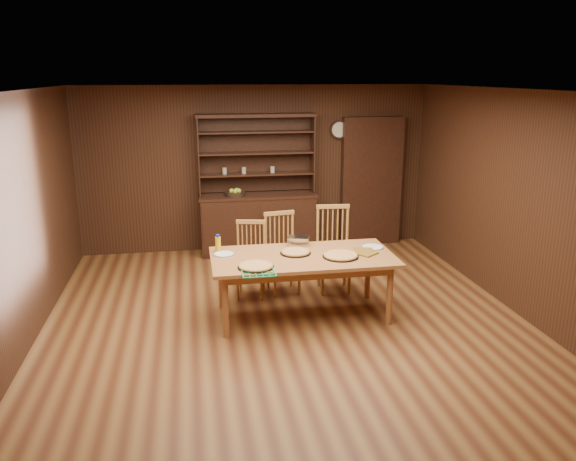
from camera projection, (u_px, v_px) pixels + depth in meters
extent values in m
plane|color=brown|center=(288.00, 324.00, 6.43)|extent=(6.00, 6.00, 0.00)
plane|color=white|center=(288.00, 90.00, 5.73)|extent=(6.00, 6.00, 0.00)
plane|color=#382011|center=(255.00, 169.00, 8.93)|extent=(5.50, 0.00, 5.50)
plane|color=#382011|center=(377.00, 337.00, 3.24)|extent=(5.50, 0.00, 5.50)
plane|color=#382011|center=(18.00, 225.00, 5.62)|extent=(0.00, 6.00, 6.00)
plane|color=#382011|center=(520.00, 204.00, 6.54)|extent=(0.00, 6.00, 6.00)
cube|color=#331A11|center=(258.00, 225.00, 8.91)|extent=(1.80, 0.50, 0.90)
cube|color=#331A11|center=(258.00, 196.00, 8.78)|extent=(1.84, 0.52, 0.04)
cube|color=#331A11|center=(255.00, 153.00, 8.83)|extent=(1.80, 0.02, 1.20)
cube|color=#331A11|center=(198.00, 156.00, 8.54)|extent=(0.02, 0.32, 1.20)
cube|color=#331A11|center=(313.00, 153.00, 8.84)|extent=(0.02, 0.32, 1.20)
cube|color=#331A11|center=(256.00, 115.00, 8.52)|extent=(1.84, 0.34, 0.05)
cylinder|color=gray|center=(225.00, 171.00, 8.67)|extent=(0.07, 0.07, 0.10)
cylinder|color=gray|center=(244.00, 170.00, 8.72)|extent=(0.07, 0.07, 0.10)
cube|color=#331A11|center=(371.00, 182.00, 9.21)|extent=(1.00, 0.18, 2.10)
cylinder|color=#331A11|center=(339.00, 130.00, 8.95)|extent=(0.30, 0.04, 0.30)
cylinder|color=beige|center=(339.00, 130.00, 8.93)|extent=(0.24, 0.01, 0.24)
cube|color=#A66E39|center=(303.00, 257.00, 6.45)|extent=(2.10, 1.05, 0.04)
cylinder|color=#A66E39|center=(226.00, 307.00, 6.02)|extent=(0.07, 0.07, 0.71)
cylinder|color=#A66E39|center=(221.00, 281.00, 6.77)|extent=(0.07, 0.07, 0.71)
cylinder|color=#A66E39|center=(390.00, 295.00, 6.32)|extent=(0.07, 0.07, 0.71)
cylinder|color=#A66E39|center=(368.00, 272.00, 7.08)|extent=(0.07, 0.07, 0.71)
cube|color=#BF8B41|center=(250.00, 266.00, 7.12)|extent=(0.47, 0.45, 0.04)
cylinder|color=#BF8B41|center=(238.00, 286.00, 7.05)|extent=(0.03, 0.03, 0.39)
cylinder|color=#BF8B41|center=(240.00, 278.00, 7.32)|extent=(0.03, 0.03, 0.39)
cylinder|color=#BF8B41|center=(262.00, 286.00, 7.04)|extent=(0.03, 0.03, 0.39)
cylinder|color=#BF8B41|center=(263.00, 278.00, 7.31)|extent=(0.03, 0.03, 0.39)
cube|color=#BF8B41|center=(251.00, 222.00, 7.13)|extent=(0.38, 0.11, 0.05)
cube|color=#BF8B41|center=(283.00, 260.00, 7.25)|extent=(0.49, 0.47, 0.04)
cylinder|color=#BF8B41|center=(275.00, 282.00, 7.12)|extent=(0.04, 0.04, 0.42)
cylinder|color=#BF8B41|center=(268.00, 274.00, 7.40)|extent=(0.04, 0.04, 0.42)
cylinder|color=#BF8B41|center=(299.00, 279.00, 7.23)|extent=(0.04, 0.04, 0.42)
cylinder|color=#BF8B41|center=(291.00, 271.00, 7.51)|extent=(0.04, 0.04, 0.42)
cube|color=#BF8B41|center=(279.00, 213.00, 7.25)|extent=(0.41, 0.10, 0.05)
cube|color=#BF8B41|center=(334.00, 256.00, 7.30)|extent=(0.50, 0.48, 0.04)
cylinder|color=#BF8B41|center=(322.00, 279.00, 7.19)|extent=(0.04, 0.04, 0.45)
cylinder|color=#BF8B41|center=(319.00, 270.00, 7.51)|extent=(0.04, 0.04, 0.45)
cylinder|color=#BF8B41|center=(349.00, 278.00, 7.22)|extent=(0.04, 0.04, 0.45)
cylinder|color=#BF8B41|center=(345.00, 269.00, 7.54)|extent=(0.04, 0.04, 0.45)
cube|color=#BF8B41|center=(333.00, 206.00, 7.31)|extent=(0.44, 0.07, 0.05)
cylinder|color=black|center=(256.00, 267.00, 6.04)|extent=(0.39, 0.39, 0.01)
cylinder|color=#E4AE61|center=(256.00, 266.00, 6.03)|extent=(0.36, 0.36, 0.02)
torus|color=#C78047|center=(256.00, 266.00, 6.03)|extent=(0.37, 0.37, 0.03)
cylinder|color=black|center=(341.00, 257.00, 6.39)|extent=(0.41, 0.41, 0.01)
cylinder|color=#E4AE61|center=(341.00, 255.00, 6.39)|extent=(0.38, 0.38, 0.02)
torus|color=#C78047|center=(341.00, 255.00, 6.39)|extent=(0.39, 0.39, 0.03)
cylinder|color=black|center=(295.00, 253.00, 6.51)|extent=(0.36, 0.36, 0.01)
cylinder|color=#E4AE61|center=(295.00, 252.00, 6.51)|extent=(0.32, 0.32, 0.02)
torus|color=#C78047|center=(295.00, 252.00, 6.51)|extent=(0.33, 0.33, 0.03)
cylinder|color=white|center=(224.00, 254.00, 6.47)|extent=(0.24, 0.24, 0.01)
torus|color=navy|center=(224.00, 254.00, 6.47)|extent=(0.24, 0.24, 0.01)
cylinder|color=white|center=(373.00, 247.00, 6.73)|extent=(0.26, 0.26, 0.01)
torus|color=navy|center=(373.00, 247.00, 6.73)|extent=(0.26, 0.26, 0.01)
cube|color=silver|center=(298.00, 241.00, 6.84)|extent=(0.29, 0.25, 0.10)
cylinder|color=#E4A70C|center=(218.00, 244.00, 6.56)|extent=(0.07, 0.07, 0.18)
cylinder|color=#1425A2|center=(218.00, 236.00, 6.54)|extent=(0.04, 0.04, 0.03)
cube|color=red|center=(366.00, 253.00, 6.50)|extent=(0.31, 0.31, 0.02)
cube|color=red|center=(364.00, 251.00, 6.60)|extent=(0.25, 0.25, 0.02)
cylinder|color=black|center=(235.00, 194.00, 8.66)|extent=(0.31, 0.31, 0.06)
sphere|color=#A4C835|center=(232.00, 191.00, 8.64)|extent=(0.08, 0.08, 0.08)
sphere|color=#A4C835|center=(237.00, 190.00, 8.68)|extent=(0.08, 0.08, 0.08)
sphere|color=#A4C835|center=(235.00, 191.00, 8.60)|extent=(0.08, 0.08, 0.08)
sphere|color=#A4C835|center=(239.00, 191.00, 8.64)|extent=(0.08, 0.08, 0.08)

